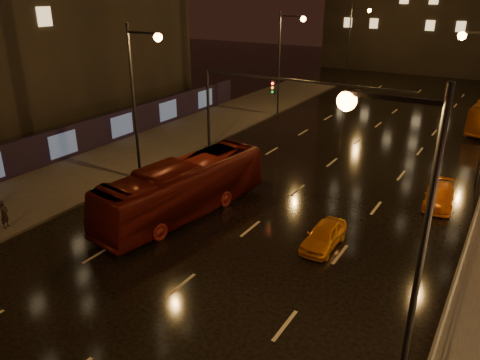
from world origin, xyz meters
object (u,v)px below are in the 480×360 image
object	(u,v)px
taxi_near	(324,236)
taxi_far	(439,196)
pedestrian_a	(4,214)
bus_red	(183,188)

from	to	relation	value
taxi_near	taxi_far	bearing A→B (deg)	63.65
taxi_near	pedestrian_a	world-z (taller)	pedestrian_a
pedestrian_a	taxi_near	bearing A→B (deg)	-89.53
taxi_far	pedestrian_a	size ratio (longest dim) A/B	2.54
bus_red	taxi_far	xyz separation A→B (m)	(12.11, 8.71, -1.00)
pedestrian_a	taxi_far	bearing A→B (deg)	-76.30
bus_red	pedestrian_a	distance (m)	9.44
bus_red	taxi_near	world-z (taller)	bus_red
pedestrian_a	bus_red	bearing A→B (deg)	-71.87
bus_red	taxi_near	xyz separation A→B (m)	(8.11, 0.67, -0.96)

